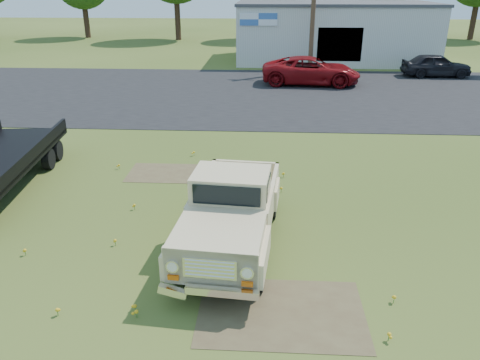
# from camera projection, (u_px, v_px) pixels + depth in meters

# --- Properties ---
(ground) EXTENTS (140.00, 140.00, 0.00)m
(ground) POSITION_uv_depth(u_px,v_px,m) (216.00, 229.00, 11.29)
(ground) COLOR #364917
(ground) RESTS_ON ground
(asphalt_lot) EXTENTS (90.00, 14.00, 0.02)m
(asphalt_lot) POSITION_uv_depth(u_px,v_px,m) (245.00, 93.00, 25.07)
(asphalt_lot) COLOR black
(asphalt_lot) RESTS_ON ground
(dirt_patch_a) EXTENTS (3.00, 2.00, 0.01)m
(dirt_patch_a) POSITION_uv_depth(u_px,v_px,m) (281.00, 313.00, 8.45)
(dirt_patch_a) COLOR brown
(dirt_patch_a) RESTS_ON ground
(dirt_patch_b) EXTENTS (2.20, 1.60, 0.01)m
(dirt_patch_b) POSITION_uv_depth(u_px,v_px,m) (164.00, 173.00, 14.61)
(dirt_patch_b) COLOR brown
(dirt_patch_b) RESTS_ON ground
(commercial_building) EXTENTS (14.20, 8.20, 4.15)m
(commercial_building) POSITION_uv_depth(u_px,v_px,m) (333.00, 31.00, 34.95)
(commercial_building) COLOR beige
(commercial_building) RESTS_ON ground
(vintage_pickup_truck) EXTENTS (2.37, 5.13, 1.80)m
(vintage_pickup_truck) POSITION_uv_depth(u_px,v_px,m) (231.00, 210.00, 10.25)
(vintage_pickup_truck) COLOR tan
(vintage_pickup_truck) RESTS_ON ground
(red_pickup) EXTENTS (5.73, 2.93, 1.55)m
(red_pickup) POSITION_uv_depth(u_px,v_px,m) (311.00, 71.00, 26.91)
(red_pickup) COLOR maroon
(red_pickup) RESTS_ON ground
(dark_sedan) EXTENTS (4.13, 1.68, 1.40)m
(dark_sedan) POSITION_uv_depth(u_px,v_px,m) (436.00, 65.00, 29.11)
(dark_sedan) COLOR black
(dark_sedan) RESTS_ON ground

